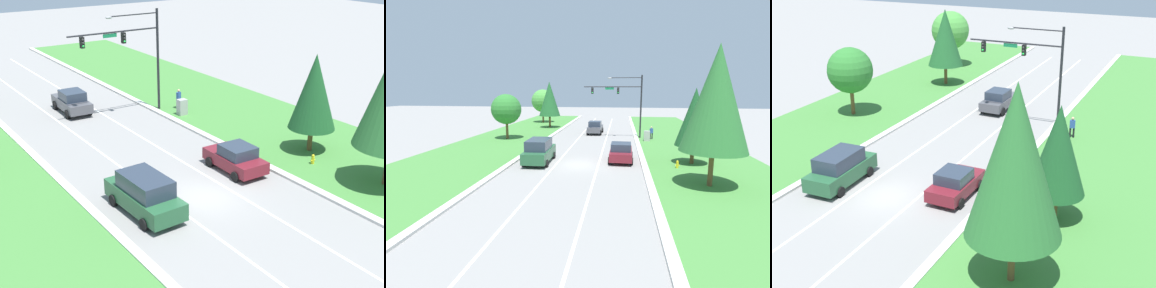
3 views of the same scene
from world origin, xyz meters
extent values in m
plane|color=gray|center=(0.00, 0.00, 0.00)|extent=(160.00, 160.00, 0.00)
cube|color=beige|center=(5.65, 0.00, 0.07)|extent=(0.50, 90.00, 0.15)
cube|color=beige|center=(-5.65, 0.00, 0.07)|extent=(0.50, 90.00, 0.15)
cube|color=#427F38|center=(10.90, 0.00, 0.04)|extent=(10.00, 90.00, 0.08)
cube|color=white|center=(-1.80, 0.00, 0.00)|extent=(0.14, 81.00, 0.01)
cube|color=white|center=(1.80, 0.00, 0.00)|extent=(0.14, 81.00, 0.01)
cylinder|color=black|center=(6.14, 14.77, 4.04)|extent=(0.20, 0.20, 8.08)
cylinder|color=black|center=(2.45, 14.77, 6.63)|extent=(7.36, 0.12, 0.12)
cube|color=#147042|center=(2.09, 14.77, 6.41)|extent=(1.10, 0.04, 0.28)
cylinder|color=black|center=(4.11, 14.77, 7.76)|extent=(4.05, 0.09, 0.09)
ellipsoid|color=gray|center=(2.09, 14.77, 7.71)|extent=(0.56, 0.28, 0.20)
cube|color=black|center=(3.19, 14.77, 6.13)|extent=(0.28, 0.32, 0.80)
sphere|color=#2D2D2D|center=(3.19, 14.60, 6.36)|extent=(0.16, 0.16, 0.16)
sphere|color=#2D2D2D|center=(3.19, 14.60, 6.13)|extent=(0.16, 0.16, 0.16)
sphere|color=#23D647|center=(3.19, 14.60, 5.90)|extent=(0.16, 0.16, 0.16)
cube|color=black|center=(-0.12, 14.77, 6.13)|extent=(0.28, 0.32, 0.80)
sphere|color=#2D2D2D|center=(-0.12, 14.60, 6.36)|extent=(0.16, 0.16, 0.16)
sphere|color=#2D2D2D|center=(-0.12, 14.60, 6.13)|extent=(0.16, 0.16, 0.16)
sphere|color=#23D647|center=(-0.12, 14.60, 5.90)|extent=(0.16, 0.16, 0.16)
cube|color=#4C4C51|center=(0.02, 18.11, 0.73)|extent=(2.01, 4.58, 0.73)
cube|color=#283342|center=(0.01, 17.84, 1.45)|extent=(1.74, 2.09, 0.72)
cylinder|color=black|center=(0.98, 19.48, 0.36)|extent=(0.26, 0.73, 0.73)
cylinder|color=black|center=(-0.84, 19.54, 0.36)|extent=(0.26, 0.73, 0.73)
cylinder|color=black|center=(0.88, 16.68, 0.36)|extent=(0.26, 0.73, 0.73)
cylinder|color=black|center=(-0.94, 16.74, 0.36)|extent=(0.26, 0.73, 0.73)
cube|color=#235633|center=(-3.39, 0.37, 0.76)|extent=(2.14, 5.09, 0.90)
cube|color=#283342|center=(-3.38, 0.24, 1.65)|extent=(1.88, 3.07, 0.86)
cylinder|color=black|center=(-2.46, 1.96, 0.31)|extent=(0.26, 0.63, 0.63)
cylinder|color=black|center=(-4.41, 1.89, 0.31)|extent=(0.26, 0.63, 0.63)
cylinder|color=black|center=(-2.36, -1.16, 0.31)|extent=(0.26, 0.63, 0.63)
cylinder|color=black|center=(-4.31, -1.22, 0.31)|extent=(0.26, 0.63, 0.63)
cube|color=maroon|center=(3.69, 1.84, 0.66)|extent=(2.00, 4.21, 0.71)
cube|color=#283342|center=(3.68, 1.59, 1.35)|extent=(1.76, 1.91, 0.66)
cylinder|color=black|center=(4.65, 3.12, 0.31)|extent=(0.25, 0.62, 0.62)
cylinder|color=black|center=(2.78, 3.16, 0.31)|extent=(0.25, 0.62, 0.62)
cylinder|color=black|center=(4.60, 0.53, 0.31)|extent=(0.25, 0.62, 0.62)
cylinder|color=black|center=(2.73, 0.57, 0.31)|extent=(0.25, 0.62, 0.62)
cube|color=#9E9E99|center=(6.83, 12.41, 0.66)|extent=(0.70, 0.60, 1.32)
cylinder|color=black|center=(7.37, 13.87, 0.42)|extent=(0.14, 0.14, 0.84)
cylinder|color=black|center=(7.62, 13.97, 0.42)|extent=(0.14, 0.14, 0.84)
cube|color=#2D4C99|center=(7.49, 13.92, 1.14)|extent=(0.43, 0.34, 0.60)
sphere|color=tan|center=(7.49, 13.92, 1.58)|extent=(0.22, 0.22, 0.22)
cylinder|color=gold|center=(8.20, -0.24, 0.28)|extent=(0.20, 0.20, 0.55)
sphere|color=gold|center=(8.20, -0.24, 0.61)|extent=(0.18, 0.18, 0.18)
cylinder|color=gold|center=(8.08, -0.24, 0.30)|extent=(0.10, 0.09, 0.09)
cylinder|color=gold|center=(8.32, -0.24, 0.30)|extent=(0.10, 0.09, 0.09)
cylinder|color=brown|center=(9.70, 1.51, 0.81)|extent=(0.32, 0.32, 1.62)
cone|color=#194C23|center=(9.70, 1.51, 4.05)|extent=(3.03, 3.03, 4.84)
cylinder|color=brown|center=(-10.69, 11.64, 1.21)|extent=(0.32, 0.32, 2.43)
sphere|color=#2D752D|center=(-10.69, 11.64, 3.84)|extent=(3.77, 3.77, 3.77)
cylinder|color=brown|center=(9.49, -4.58, 1.20)|extent=(0.32, 0.32, 2.40)
cone|color=#28662D|center=(9.49, -4.58, 5.77)|extent=(4.21, 4.21, 6.74)
cylinder|color=brown|center=(-10.99, 30.86, 1.27)|extent=(0.32, 0.32, 2.54)
sphere|color=#47933D|center=(-10.99, 30.86, 4.13)|extent=(4.24, 4.24, 4.24)
cylinder|color=brown|center=(-7.97, 23.64, 1.00)|extent=(0.32, 0.32, 2.00)
cone|color=#1E5628|center=(-7.97, 23.64, 4.76)|extent=(3.45, 3.45, 5.53)
camera|label=1|loc=(-15.10, -21.11, 13.34)|focal=50.00mm
camera|label=2|loc=(3.56, -24.50, 6.37)|focal=28.00mm
camera|label=3|loc=(15.97, -23.43, 14.42)|focal=50.00mm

